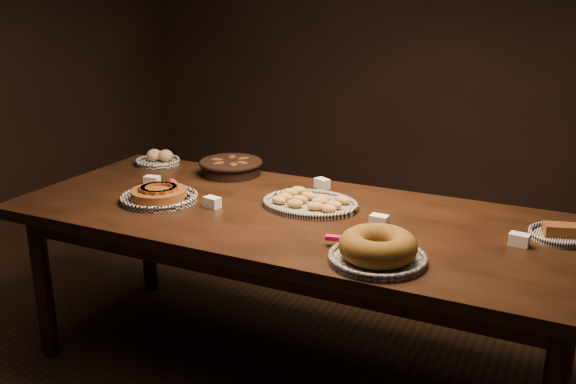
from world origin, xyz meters
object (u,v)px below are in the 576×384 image
at_px(buffet_table, 293,229).
at_px(apple_tart_plate, 159,195).
at_px(madeleine_platter, 310,203).
at_px(bundt_cake_plate, 378,249).

height_order(buffet_table, apple_tart_plate, apple_tart_plate).
distance_m(buffet_table, madeleine_platter, 0.14).
distance_m(apple_tart_plate, bundt_cake_plate, 1.09).
bearing_deg(madeleine_platter, apple_tart_plate, -169.89).
height_order(buffet_table, madeleine_platter, madeleine_platter).
relative_size(buffet_table, bundt_cake_plate, 6.14).
bearing_deg(apple_tart_plate, buffet_table, 19.45).
bearing_deg(apple_tart_plate, madeleine_platter, 27.70).
bearing_deg(buffet_table, bundt_cake_plate, -34.18).
height_order(buffet_table, bundt_cake_plate, bundt_cake_plate).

